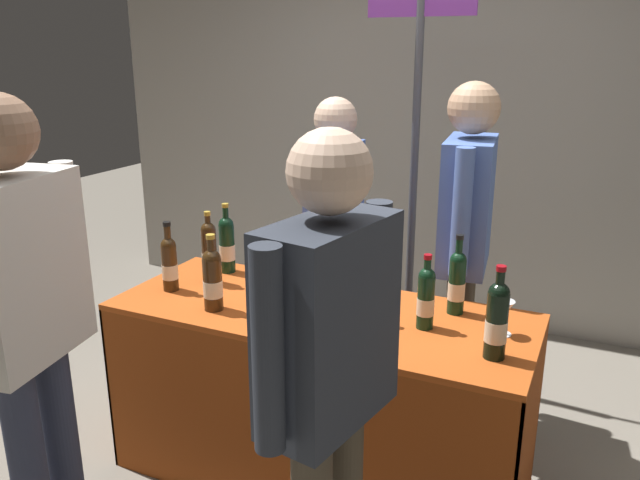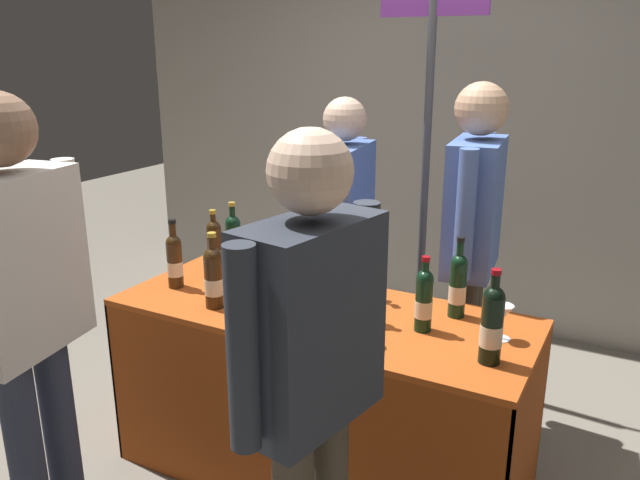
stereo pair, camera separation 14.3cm
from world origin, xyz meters
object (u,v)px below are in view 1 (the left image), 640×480
object	(u,v)px
flower_vase	(354,268)
vendor_presenter	(335,221)
booth_signpost	(415,142)
tasting_table	(320,364)
taster_foreground_right	(24,305)
wine_glass_mid	(367,320)
display_bottle_0	(169,263)
featured_wine_bottle	(358,284)
wine_glass_near_vendor	(277,278)
wine_glass_near_taster	(504,309)

from	to	relation	value
flower_vase	vendor_presenter	distance (m)	0.64
vendor_presenter	booth_signpost	bearing A→B (deg)	132.90
tasting_table	taster_foreground_right	world-z (taller)	taster_foreground_right
wine_glass_mid	taster_foreground_right	world-z (taller)	taster_foreground_right
wine_glass_mid	display_bottle_0	bearing A→B (deg)	172.71
tasting_table	wine_glass_mid	bearing A→B (deg)	-35.90
display_bottle_0	vendor_presenter	bearing A→B (deg)	61.65
featured_wine_bottle	wine_glass_mid	bearing A→B (deg)	-59.50
tasting_table	taster_foreground_right	distance (m)	1.20
tasting_table	flower_vase	xyz separation A→B (m)	(0.07, 0.19, 0.38)
featured_wine_bottle	flower_vase	bearing A→B (deg)	115.94
wine_glass_near_vendor	taster_foreground_right	xyz separation A→B (m)	(-0.45, -0.88, 0.13)
wine_glass_mid	booth_signpost	size ratio (longest dim) A/B	0.06
flower_vase	display_bottle_0	bearing A→B (deg)	-160.61
wine_glass_near_vendor	taster_foreground_right	distance (m)	1.00
featured_wine_bottle	vendor_presenter	bearing A→B (deg)	119.75
booth_signpost	featured_wine_bottle	bearing A→B (deg)	-83.48
wine_glass_mid	wine_glass_near_taster	bearing A→B (deg)	32.61
display_bottle_0	flower_vase	size ratio (longest dim) A/B	0.80
display_bottle_0	vendor_presenter	xyz separation A→B (m)	(0.44, 0.81, 0.04)
wine_glass_mid	vendor_presenter	xyz separation A→B (m)	(-0.54, 0.94, 0.07)
featured_wine_bottle	booth_signpost	bearing A→B (deg)	96.52
wine_glass_near_vendor	booth_signpost	distance (m)	1.22
wine_glass_mid	wine_glass_near_taster	size ratio (longest dim) A/B	0.97
wine_glass_near_vendor	tasting_table	bearing A→B (deg)	0.86
wine_glass_near_taster	featured_wine_bottle	bearing A→B (deg)	-169.73
featured_wine_bottle	flower_vase	size ratio (longest dim) A/B	0.90
featured_wine_bottle	display_bottle_0	distance (m)	0.88
display_bottle_0	wine_glass_near_vendor	distance (m)	0.51
featured_wine_bottle	wine_glass_mid	distance (m)	0.22
tasting_table	wine_glass_near_vendor	world-z (taller)	wine_glass_near_vendor
vendor_presenter	taster_foreground_right	xyz separation A→B (m)	(-0.39, -1.62, 0.08)
wine_glass_mid	booth_signpost	world-z (taller)	booth_signpost
wine_glass_near_vendor	wine_glass_near_taster	distance (m)	0.92
wine_glass_mid	booth_signpost	distance (m)	1.41
display_bottle_0	wine_glass_near_taster	world-z (taller)	display_bottle_0
booth_signpost	wine_glass_near_taster	bearing A→B (deg)	-56.92
wine_glass_near_taster	flower_vase	bearing A→B (deg)	169.87
wine_glass_near_vendor	wine_glass_mid	bearing A→B (deg)	-22.89
display_bottle_0	flower_vase	distance (m)	0.82
tasting_table	wine_glass_near_vendor	xyz separation A→B (m)	(-0.20, -0.00, 0.36)
tasting_table	wine_glass_mid	distance (m)	0.49
wine_glass_near_vendor	display_bottle_0	bearing A→B (deg)	-171.12
wine_glass_near_taster	taster_foreground_right	distance (m)	1.68
wine_glass_near_vendor	booth_signpost	size ratio (longest dim) A/B	0.07
wine_glass_near_taster	flower_vase	size ratio (longest dim) A/B	0.34
booth_signpost	display_bottle_0	bearing A→B (deg)	-122.02
display_bottle_0	taster_foreground_right	xyz separation A→B (m)	(0.05, -0.80, 0.11)
taster_foreground_right	booth_signpost	size ratio (longest dim) A/B	0.79
booth_signpost	taster_foreground_right	bearing A→B (deg)	-109.27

